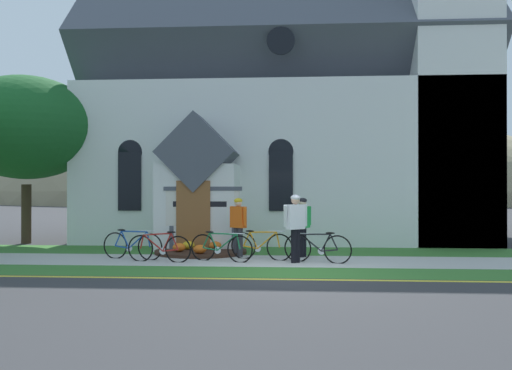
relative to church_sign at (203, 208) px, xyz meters
name	(u,v)px	position (x,y,z in m)	size (l,w,h in m)	color
ground	(287,252)	(2.47, 0.25, -1.29)	(140.00, 140.00, 0.00)	#333335
sidewalk_slab	(278,261)	(2.25, -1.83, -1.28)	(32.00, 2.24, 0.01)	#B7B5AD
grass_verge	(275,272)	(2.25, -3.73, -1.28)	(32.00, 1.55, 0.01)	#38722D
church_lawn	(280,251)	(2.25, 0.42, -1.28)	(24.00, 2.27, 0.01)	#38722D
curb_paint_stripe	(273,279)	(2.25, -4.66, -1.28)	(28.00, 0.16, 0.01)	yellow
church_building	(291,111)	(2.56, 6.71, 3.79)	(14.52, 12.67, 14.04)	white
church_sign	(203,208)	(0.00, 0.00, 0.00)	(2.31, 0.14, 1.92)	#474C56
flower_bed	(201,251)	(0.00, -0.33, -1.20)	(2.64, 2.64, 0.34)	#382319
bicycle_green	(318,248)	(3.27, -2.04, -0.91)	(1.69, 0.63, 0.80)	black
bicycle_yellow	(132,245)	(-1.59, -1.74, -0.91)	(1.72, 0.47, 0.81)	black
bicycle_white	(261,246)	(1.81, -1.58, -0.91)	(1.66, 0.58, 0.79)	black
bicycle_red	(159,248)	(-0.74, -2.21, -0.92)	(1.70, 0.32, 0.81)	black
bicycle_silver	(221,247)	(0.81, -2.01, -0.92)	(1.68, 0.59, 0.79)	black
cyclist_in_white_jersey	(295,223)	(2.71, -2.15, -0.28)	(0.59, 0.51, 1.71)	black
cyclist_in_green_jersey	(302,223)	(2.90, -0.99, -0.35)	(0.48, 0.60, 1.61)	black
cyclist_in_orange_jersey	(238,223)	(1.15, -0.99, -0.35)	(0.48, 0.57, 1.61)	#2D2D33
roadside_conifer	(465,132)	(9.60, 6.91, 2.89)	(2.83, 2.83, 6.35)	#4C3823
yard_deciduous_tree	(27,128)	(-6.42, 2.12, 2.64)	(4.87, 4.87, 5.68)	#3D2D1E
distant_hill	(286,202)	(1.53, 60.40, -1.29)	(85.50, 52.06, 23.21)	#847A5B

